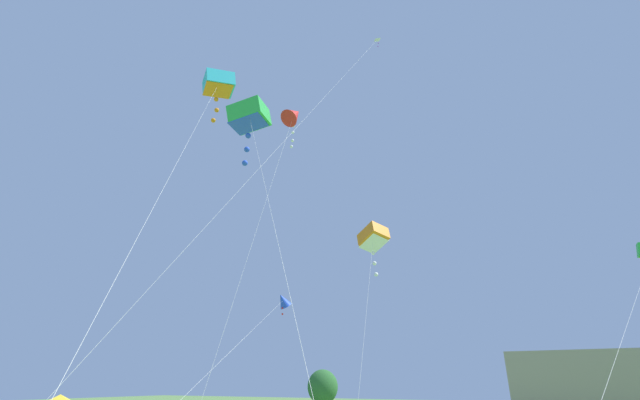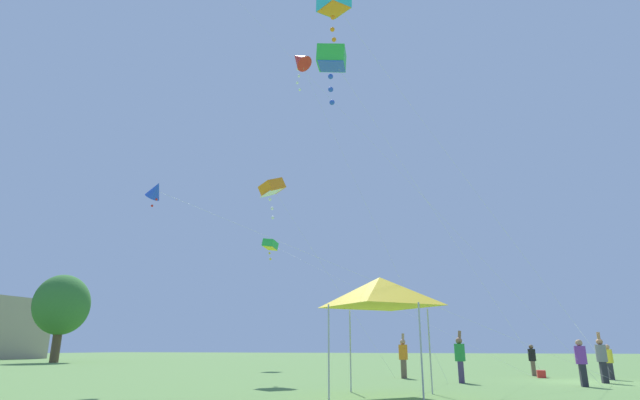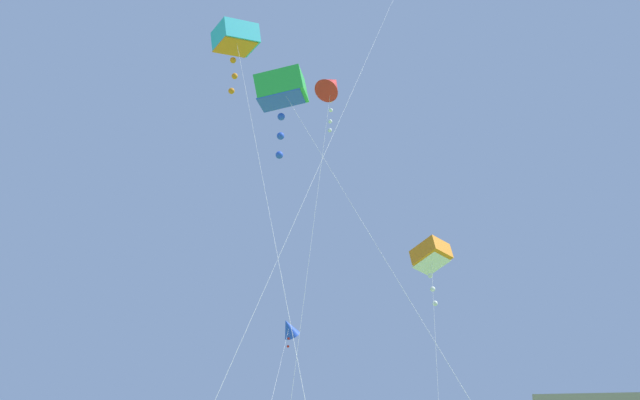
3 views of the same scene
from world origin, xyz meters
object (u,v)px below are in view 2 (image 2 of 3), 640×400
object	(u,v)px
kite_blue_diamond_1	(156,191)
kite_green_box_6	(270,245)
kite_orange_box_5	(272,188)
person_grey_shirt	(602,358)
kite_cyan_box_2	(334,4)
person_orange_shirt	(403,356)
kite_red_diamond_0	(299,60)
person_purple_shirt	(581,361)
kite_green_box_4	(332,60)
cooler_box	(541,374)
person_green_shirt	(460,357)
person_black_shirt	(532,359)
festival_tent	(380,292)
person_yellow_shirt	(609,361)

from	to	relation	value
kite_blue_diamond_1	kite_green_box_6	world-z (taller)	kite_green_box_6
kite_orange_box_5	kite_green_box_6	distance (m)	11.88
person_grey_shirt	kite_cyan_box_2	xyz separation A→B (m)	(-5.25, 10.11, 16.00)
person_orange_shirt	kite_red_diamond_0	size ratio (longest dim) A/B	0.12
kite_blue_diamond_1	person_purple_shirt	bearing A→B (deg)	-76.95
kite_green_box_4	kite_blue_diamond_1	bearing A→B (deg)	109.17
kite_blue_diamond_1	kite_green_box_4	size ratio (longest dim) A/B	1.23
kite_green_box_4	kite_orange_box_5	distance (m)	7.88
kite_blue_diamond_1	kite_orange_box_5	world-z (taller)	kite_orange_box_5
cooler_box	person_green_shirt	bearing A→B (deg)	144.13
person_black_shirt	person_orange_shirt	distance (m)	7.38
festival_tent	person_grey_shirt	bearing A→B (deg)	-42.25
person_green_shirt	kite_cyan_box_2	world-z (taller)	kite_cyan_box_2
person_yellow_shirt	person_purple_shirt	size ratio (longest dim) A/B	0.91
kite_cyan_box_2	festival_tent	bearing A→B (deg)	-144.84
person_orange_shirt	kite_green_box_4	xyz separation A→B (m)	(-4.71, 2.20, 14.02)
person_green_shirt	person_orange_shirt	bearing A→B (deg)	66.90
person_black_shirt	kite_red_diamond_0	xyz separation A→B (m)	(-7.64, 10.46, 15.19)
kite_blue_diamond_1	kite_cyan_box_2	size ratio (longest dim) A/B	1.10
kite_cyan_box_2	person_purple_shirt	bearing A→B (deg)	-72.24
kite_orange_box_5	kite_green_box_6	world-z (taller)	kite_orange_box_5
person_black_shirt	kite_cyan_box_2	bearing A→B (deg)	-142.31
festival_tent	person_black_shirt	bearing A→B (deg)	-22.06
person_green_shirt	person_black_shirt	size ratio (longest dim) A/B	1.35
festival_tent	person_purple_shirt	size ratio (longest dim) A/B	2.08
person_green_shirt	person_grey_shirt	bearing A→B (deg)	-54.18
person_black_shirt	person_purple_shirt	distance (m)	7.47
festival_tent	person_orange_shirt	bearing A→B (deg)	4.15
festival_tent	kite_cyan_box_2	bearing A→B (deg)	35.16
cooler_box	kite_blue_diamond_1	bearing A→B (deg)	121.17
person_green_shirt	festival_tent	bearing A→B (deg)	-176.50
cooler_box	person_black_shirt	distance (m)	1.76
person_green_shirt	person_yellow_shirt	size ratio (longest dim) A/B	1.36
person_black_shirt	kite_red_diamond_0	distance (m)	19.96
person_yellow_shirt	person_purple_shirt	xyz separation A→B (m)	(-4.92, 1.98, 0.09)
kite_blue_diamond_1	kite_red_diamond_0	bearing A→B (deg)	-55.69
cooler_box	kite_blue_diamond_1	size ratio (longest dim) A/B	0.03
person_yellow_shirt	kite_green_box_6	world-z (taller)	kite_green_box_6
person_grey_shirt	cooler_box	bearing A→B (deg)	-33.69
person_orange_shirt	kite_green_box_6	world-z (taller)	kite_green_box_6
kite_blue_diamond_1	person_grey_shirt	bearing A→B (deg)	-70.78
kite_green_box_6	person_yellow_shirt	bearing A→B (deg)	-112.61
kite_green_box_4	festival_tent	bearing A→B (deg)	-149.16
kite_blue_diamond_1	kite_orange_box_5	bearing A→B (deg)	-23.36
kite_cyan_box_2	kite_green_box_4	world-z (taller)	kite_cyan_box_2
festival_tent	kite_green_box_6	xyz separation A→B (m)	(19.71, 12.13, 6.02)
kite_blue_diamond_1	kite_orange_box_5	size ratio (longest dim) A/B	1.80
kite_blue_diamond_1	kite_green_box_4	distance (m)	10.47
person_green_shirt	person_grey_shirt	world-z (taller)	person_green_shirt
kite_green_box_4	kite_green_box_6	bearing A→B (deg)	31.86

